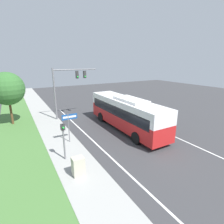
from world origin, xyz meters
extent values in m
plane|color=#38383A|center=(0.00, 0.00, 0.00)|extent=(80.00, 80.00, 0.00)
cube|color=#9E9E99|center=(-6.20, 0.00, 0.06)|extent=(2.80, 80.00, 0.12)
cube|color=#477538|center=(-9.40, 0.00, 0.05)|extent=(3.60, 80.00, 0.10)
cube|color=silver|center=(-3.60, 0.00, 0.00)|extent=(0.14, 30.00, 0.01)
cube|color=silver|center=(3.60, 0.00, 0.00)|extent=(0.14, 30.00, 0.01)
cube|color=red|center=(0.65, 3.84, 1.16)|extent=(2.50, 11.07, 1.56)
cube|color=white|center=(0.65, 3.84, 2.58)|extent=(2.50, 11.07, 1.27)
cube|color=black|center=(0.65, 3.84, 2.14)|extent=(2.54, 10.18, 0.96)
cube|color=white|center=(0.65, 3.01, 3.33)|extent=(1.75, 3.87, 0.24)
cylinder|color=black|center=(-0.55, 7.27, 0.55)|extent=(0.28, 1.09, 1.09)
cylinder|color=black|center=(1.86, 7.27, 0.55)|extent=(0.28, 1.09, 1.09)
cylinder|color=black|center=(-0.55, 0.41, 0.55)|extent=(0.28, 1.09, 1.09)
cylinder|color=black|center=(1.86, 0.41, 0.55)|extent=(0.28, 1.09, 1.09)
cylinder|color=slate|center=(-5.05, 10.40, 3.13)|extent=(0.20, 0.20, 6.26)
cylinder|color=slate|center=(-2.36, 10.40, 6.01)|extent=(5.38, 0.14, 0.14)
cube|color=#2D2D2D|center=(-2.18, 10.40, 5.39)|extent=(0.32, 0.28, 0.90)
sphere|color=#1ED838|center=(-2.18, 10.22, 5.14)|extent=(0.18, 0.18, 0.18)
cube|color=#2D2D2D|center=(-1.20, 10.40, 5.39)|extent=(0.32, 0.28, 0.90)
sphere|color=#1ED838|center=(-1.20, 10.22, 5.14)|extent=(0.18, 0.18, 0.18)
cylinder|color=slate|center=(-6.68, 0.82, 1.41)|extent=(0.12, 0.12, 2.83)
cube|color=#2D2D2D|center=(-6.68, 0.82, 2.61)|extent=(0.28, 0.24, 0.44)
sphere|color=#1ED838|center=(-6.68, 0.67, 2.61)|extent=(0.14, 0.14, 0.14)
cylinder|color=slate|center=(-5.55, 3.48, 1.35)|extent=(0.08, 0.08, 2.70)
cube|color=#19478C|center=(-5.41, 3.48, 2.41)|extent=(1.35, 0.03, 0.48)
cube|color=white|center=(-5.41, 3.46, 2.41)|extent=(1.15, 0.01, 0.17)
cube|color=#B7B29E|center=(-6.46, -1.45, 0.73)|extent=(0.73, 0.60, 1.22)
cylinder|color=brown|center=(-9.80, 11.27, 1.58)|extent=(0.24, 0.24, 2.96)
sphere|color=#33662D|center=(-9.80, 11.27, 4.13)|extent=(3.58, 3.58, 3.58)
camera|label=1|loc=(-9.35, -10.67, 6.99)|focal=28.00mm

